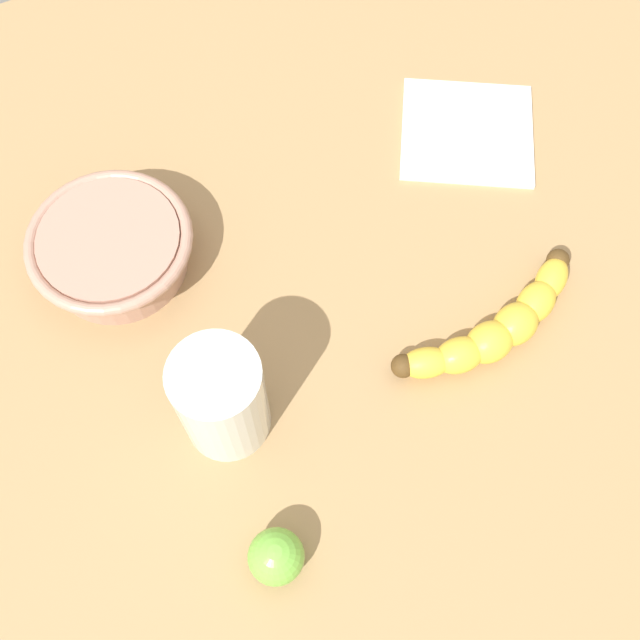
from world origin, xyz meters
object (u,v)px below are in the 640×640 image
object	(u,v)px
ceramic_bowl	(113,248)
lime_fruit	(276,557)
smoothie_glass	(222,401)
banana	(497,327)

from	to	relation	value
ceramic_bowl	lime_fruit	bearing A→B (deg)	3.32
smoothie_glass	lime_fruit	size ratio (longest dim) A/B	2.49
smoothie_glass	ceramic_bowl	size ratio (longest dim) A/B	0.73
smoothie_glass	ceramic_bowl	world-z (taller)	smoothie_glass
banana	smoothie_glass	bearing A→B (deg)	163.49
banana	ceramic_bowl	distance (cm)	36.46
banana	lime_fruit	distance (cm)	28.19
smoothie_glass	lime_fruit	distance (cm)	13.19
banana	lime_fruit	xyz separation A→B (cm)	(9.35, -26.59, 0.42)
banana	ceramic_bowl	world-z (taller)	ceramic_bowl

